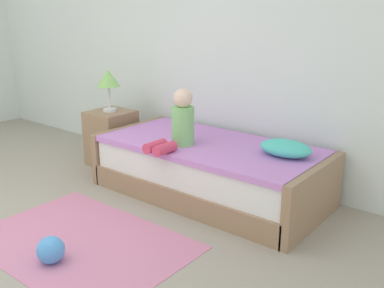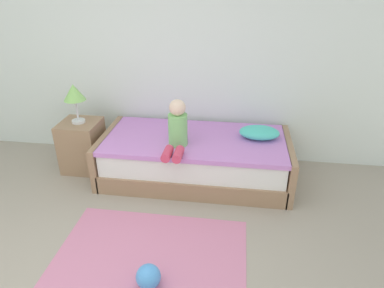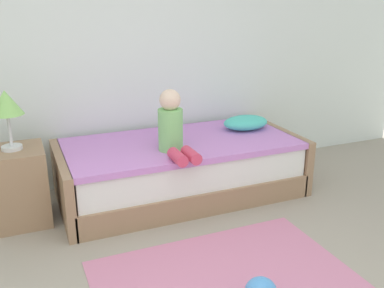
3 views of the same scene
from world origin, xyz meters
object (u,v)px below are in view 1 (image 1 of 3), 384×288
pillow (286,148)px  table_lamp (108,80)px  bed (209,170)px  toy_ball (51,250)px  child_figure (179,123)px  nightstand (112,138)px

pillow → table_lamp: bearing=-177.7°
bed → toy_ball: (-0.14, -1.59, -0.15)m
child_figure → pillow: bearing=21.0°
table_lamp → toy_ball: table_lamp is taller
nightstand → child_figure: 1.28m
bed → nightstand: nightstand is taller
nightstand → pillow: 2.07m
bed → pillow: bearing=8.1°
toy_ball → nightstand: bearing=126.9°
nightstand → table_lamp: size_ratio=1.33×
nightstand → toy_ball: size_ratio=3.17×
pillow → toy_ball: size_ratio=2.32×
bed → toy_ball: 1.60m
nightstand → table_lamp: bearing=180.0°
bed → nightstand: (-1.35, 0.02, 0.05)m
table_lamp → child_figure: table_lamp is taller
bed → child_figure: bearing=-124.8°
table_lamp → child_figure: 1.24m
nightstand → toy_ball: nightstand is taller
table_lamp → child_figure: (1.19, -0.25, -0.23)m
toy_ball → pillow: bearing=63.5°
nightstand → table_lamp: 0.64m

